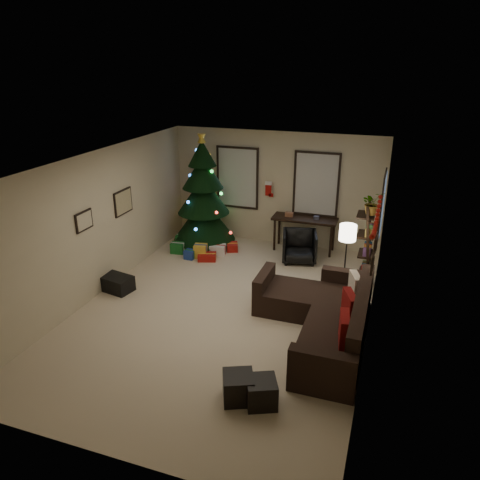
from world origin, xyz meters
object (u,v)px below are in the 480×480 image
Objects in this scene: christmas_tree at (203,199)px; bookshelf at (368,248)px; sofa at (325,318)px; desk at (305,222)px; desk_chair at (299,246)px.

christmas_tree is 1.58× the size of bookshelf.
sofa is 1.62× the size of bookshelf.
christmas_tree is 1.86× the size of desk.
bookshelf is (1.52, -1.50, 0.14)m from desk.
desk is 2.14m from bookshelf.
sofa is (3.40, -2.96, -0.85)m from christmas_tree.
bookshelf is (0.47, 1.88, 0.56)m from sofa.
desk_chair is 1.78m from bookshelf.
sofa is at bearing -41.06° from christmas_tree.
desk is at bearing 79.43° from desk_chair.
desk is (2.35, 0.42, -0.43)m from christmas_tree.
desk is at bearing 10.08° from christmas_tree.
desk_chair is at bearing -86.98° from desk.
bookshelf is (1.49, -0.85, 0.50)m from desk_chair.
bookshelf reaches higher than desk.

